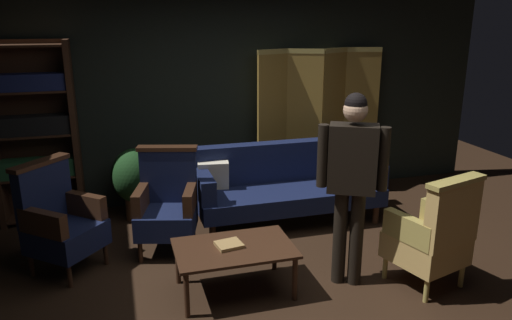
{
  "coord_description": "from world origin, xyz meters",
  "views": [
    {
      "loc": [
        -1.26,
        -3.57,
        2.3
      ],
      "look_at": [
        0.0,
        0.8,
        0.95
      ],
      "focal_mm": 34.4,
      "sensor_mm": 36.0,
      "label": 1
    }
  ],
  "objects": [
    {
      "name": "armchair_wing_right",
      "position": [
        -0.85,
        1.06,
        0.49
      ],
      "size": [
        0.71,
        0.71,
        1.04
      ],
      "color": "#382114",
      "rests_on": "ground_plane"
    },
    {
      "name": "ground_plane",
      "position": [
        0.0,
        0.0,
        0.0
      ],
      "size": [
        10.0,
        10.0,
        0.0
      ],
      "primitive_type": "plane",
      "color": "black"
    },
    {
      "name": "coffee_table",
      "position": [
        -0.4,
        0.09,
        0.37
      ],
      "size": [
        1.0,
        0.64,
        0.42
      ],
      "color": "#382114",
      "rests_on": "ground_plane"
    },
    {
      "name": "book_tan_leather",
      "position": [
        -0.44,
        0.11,
        0.43
      ],
      "size": [
        0.24,
        0.22,
        0.03
      ],
      "primitive_type": "cube",
      "rotation": [
        0.0,
        0.0,
        0.16
      ],
      "color": "#9E7A47",
      "rests_on": "coffee_table"
    },
    {
      "name": "standing_figure",
      "position": [
        0.6,
        -0.03,
        1.03
      ],
      "size": [
        0.53,
        0.37,
        1.7
      ],
      "color": "black",
      "rests_on": "ground_plane"
    },
    {
      "name": "folding_screen",
      "position": [
        1.26,
        2.24,
        0.99
      ],
      "size": [
        1.71,
        0.25,
        1.9
      ],
      "color": "olive",
      "rests_on": "ground_plane"
    },
    {
      "name": "potted_plant",
      "position": [
        -1.11,
        1.96,
        0.49
      ],
      "size": [
        0.55,
        0.55,
        0.84
      ],
      "color": "brown",
      "rests_on": "ground_plane"
    },
    {
      "name": "back_wall",
      "position": [
        0.0,
        2.45,
        1.4
      ],
      "size": [
        7.2,
        0.1,
        2.8
      ],
      "primitive_type": "cube",
      "color": "black",
      "rests_on": "ground_plane"
    },
    {
      "name": "armchair_wing_left",
      "position": [
        -1.84,
        0.92,
        0.49
      ],
      "size": [
        0.81,
        0.82,
        1.04
      ],
      "color": "#382114",
      "rests_on": "ground_plane"
    },
    {
      "name": "velvet_couch",
      "position": [
        0.55,
        1.45,
        0.45
      ],
      "size": [
        2.12,
        0.78,
        0.88
      ],
      "color": "#382114",
      "rests_on": "ground_plane"
    },
    {
      "name": "bookshelf",
      "position": [
        -2.15,
        2.19,
        1.06
      ],
      "size": [
        0.9,
        0.32,
        2.05
      ],
      "color": "#382114",
      "rests_on": "ground_plane"
    },
    {
      "name": "armchair_gilt_accent",
      "position": [
        1.27,
        -0.3,
        0.49
      ],
      "size": [
        0.72,
        0.71,
        1.04
      ],
      "color": "tan",
      "rests_on": "ground_plane"
    }
  ]
}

